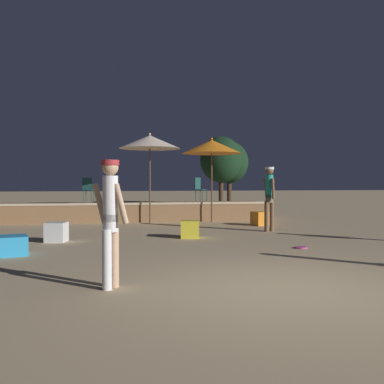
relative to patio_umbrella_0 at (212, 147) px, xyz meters
name	(u,v)px	position (x,y,z in m)	size (l,w,h in m)	color
ground_plane	(290,290)	(-1.08, -9.57, -2.70)	(120.00, 120.00, 0.00)	tan
wooden_deck	(135,211)	(-2.69, 1.47, -2.39)	(10.30, 2.39, 0.71)	olive
patio_umbrella_0	(212,147)	(0.00, 0.00, 0.00)	(2.15, 2.15, 3.03)	brown
patio_umbrella_1	(150,142)	(-2.21, 0.00, 0.13)	(2.15, 2.15, 3.15)	brown
cube_seat_0	(190,229)	(-1.51, -4.09, -2.48)	(0.54, 0.54, 0.45)	yellow
cube_seat_1	(260,219)	(1.32, -1.40, -2.48)	(0.57, 0.57, 0.46)	orange
cube_seat_2	(56,232)	(-4.81, -4.25, -2.47)	(0.54, 0.54, 0.47)	white
cube_seat_3	(11,246)	(-5.44, -6.03, -2.51)	(0.74, 0.74, 0.39)	#2D9EDB
person_1	(269,194)	(1.03, -3.08, -1.60)	(0.31, 0.54, 1.90)	brown
person_3	(110,215)	(-3.47, -9.05, -1.70)	(0.52, 0.39, 1.77)	white
bistro_chair_0	(199,187)	(-0.26, 0.97, -1.45)	(0.48, 0.48, 0.90)	#1E4C47
bistro_chair_1	(88,187)	(-4.40, 1.05, -1.45)	(0.42, 0.42, 0.90)	#1E4C47
frisbee_disc	(301,247)	(0.59, -6.22, -2.69)	(0.27, 0.27, 0.03)	#E54C99
background_tree_0	(221,160)	(2.87, 10.12, 0.07)	(2.53, 2.53, 4.17)	#3D2B1C
background_tree_1	(229,163)	(3.61, 10.94, -0.06)	(2.37, 2.37, 3.97)	#3D2B1C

